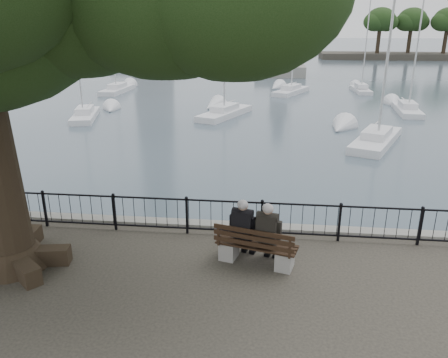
# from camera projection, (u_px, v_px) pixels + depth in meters

# --- Properties ---
(harbor) EXTENTS (260.00, 260.00, 1.20)m
(harbor) POSITION_uv_depth(u_px,v_px,m) (226.00, 243.00, 12.38)
(harbor) COLOR slate
(harbor) RESTS_ON ground
(railing) EXTENTS (22.06, 0.06, 1.00)m
(railing) POSITION_uv_depth(u_px,v_px,m) (224.00, 216.00, 11.55)
(railing) COLOR black
(railing) RESTS_ON ground
(bench) EXTENTS (1.99, 1.04, 1.01)m
(bench) POSITION_uv_depth(u_px,v_px,m) (256.00, 250.00, 10.22)
(bench) COLOR gray
(bench) RESTS_ON ground
(person_left) EXTENTS (0.59, 0.86, 1.60)m
(person_left) POSITION_uv_depth(u_px,v_px,m) (244.00, 231.00, 10.30)
(person_left) COLOR black
(person_left) RESTS_ON ground
(person_right) EXTENTS (0.59, 0.86, 1.60)m
(person_right) POSITION_uv_depth(u_px,v_px,m) (268.00, 236.00, 10.10)
(person_right) COLOR black
(person_right) RESTS_ON ground
(lion_monument) EXTENTS (6.26, 6.26, 9.17)m
(lion_monument) POSITION_uv_depth(u_px,v_px,m) (281.00, 57.00, 55.47)
(lion_monument) COLOR slate
(lion_monument) RESTS_ON ground
(sailboat_a) EXTENTS (2.69, 5.32, 9.33)m
(sailboat_a) POSITION_uv_depth(u_px,v_px,m) (85.00, 114.00, 30.84)
(sailboat_a) COLOR silver
(sailboat_a) RESTS_ON ground
(sailboat_b) EXTENTS (3.69, 6.00, 12.02)m
(sailboat_b) POSITION_uv_depth(u_px,v_px,m) (225.00, 112.00, 31.52)
(sailboat_b) COLOR silver
(sailboat_b) RESTS_ON ground
(sailboat_c) EXTENTS (4.01, 6.25, 12.59)m
(sailboat_c) POSITION_uv_depth(u_px,v_px,m) (376.00, 138.00, 24.25)
(sailboat_c) COLOR silver
(sailboat_c) RESTS_ON ground
(sailboat_d) EXTENTS (1.93, 5.39, 8.99)m
(sailboat_d) POSITION_uv_depth(u_px,v_px,m) (407.00, 109.00, 32.82)
(sailboat_d) COLOR silver
(sailboat_d) RESTS_ON ground
(sailboat_e) EXTENTS (1.85, 5.85, 12.23)m
(sailboat_e) POSITION_uv_depth(u_px,v_px,m) (117.00, 89.00, 42.56)
(sailboat_e) COLOR silver
(sailboat_e) RESTS_ON ground
(sailboat_f) EXTENTS (3.80, 5.79, 10.60)m
(sailboat_f) POSITION_uv_depth(u_px,v_px,m) (291.00, 90.00, 41.73)
(sailboat_f) COLOR silver
(sailboat_f) RESTS_ON ground
(sailboat_g) EXTENTS (1.46, 4.71, 9.28)m
(sailboat_g) POSITION_uv_depth(u_px,v_px,m) (361.00, 89.00, 42.75)
(sailboat_g) COLOR silver
(sailboat_g) RESTS_ON ground
(far_shore) EXTENTS (30.00, 8.60, 9.18)m
(far_shore) POSITION_uv_depth(u_px,v_px,m) (408.00, 37.00, 80.10)
(far_shore) COLOR #2B2822
(far_shore) RESTS_ON ground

